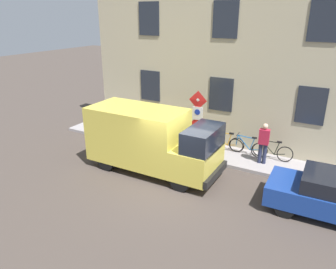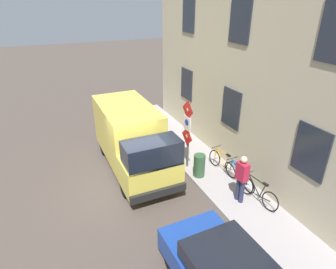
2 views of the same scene
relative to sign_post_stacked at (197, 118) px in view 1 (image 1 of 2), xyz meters
name	(u,v)px [view 1 (image 1 of 2)]	position (x,y,z in m)	size (l,w,h in m)	color
ground_plane	(175,186)	(-2.54, -0.35, -1.87)	(80.00, 80.00, 0.00)	#493E38
sidewalk_slab	(210,152)	(0.77, -0.35, -1.80)	(1.93, 15.67, 0.14)	#9B9495
building_facade	(226,61)	(2.08, -0.35, 2.09)	(0.75, 13.67, 7.92)	#BCAF8D
sign_post_stacked	(197,118)	(0.00, 0.00, 0.00)	(0.16, 0.56, 2.74)	#474C47
delivery_van	(151,139)	(-1.90, 1.12, -0.53)	(2.04, 5.35, 2.50)	#DEC94B
bicycle_black	(272,151)	(1.18, -2.93, -1.36)	(0.48, 1.71, 0.89)	black
bicycle_blue	(248,147)	(1.18, -1.90, -1.36)	(0.46, 1.71, 0.89)	black
bicycle_orange	(225,142)	(1.18, -0.87, -1.36)	(0.46, 1.71, 0.89)	black
pedestrian	(264,142)	(0.65, -2.67, -0.80)	(0.29, 0.42, 1.72)	#262B47
litter_bin	(215,148)	(0.15, -0.79, -1.28)	(0.44, 0.44, 0.90)	#2D5133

